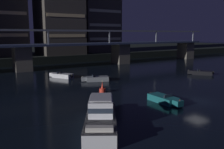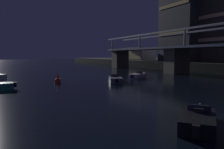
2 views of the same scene
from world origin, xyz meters
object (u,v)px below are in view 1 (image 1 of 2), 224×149
Objects in this scene: speedboat_mid_right at (201,73)px; speedboat_near_center at (62,75)px; speedboat_mid_center at (96,79)px; channel_buoy at (102,89)px; cabin_cruiser_near_left at (101,116)px; speedboat_mid_left at (164,99)px; tower_east_tall at (99,18)px; river_bridge at (77,50)px; tower_central at (58,7)px; tower_west_tall at (1,3)px.

speedboat_near_center is at bearing 155.03° from speedboat_mid_right.
channel_buoy is at bearing -111.99° from speedboat_mid_center.
cabin_cruiser_near_left is 13.07m from channel_buoy.
speedboat_mid_left is at bearing -64.93° from channel_buoy.
speedboat_mid_center is at bearing 63.19° from cabin_cruiser_near_left.
tower_east_tall reaches higher than speedboat_near_center.
river_bridge is at bearing 76.19° from speedboat_mid_center.
channel_buoy reaches higher than speedboat_mid_center.
speedboat_near_center is at bearing 121.89° from speedboat_mid_center.
speedboat_mid_left is (4.80, -23.10, 0.00)m from speedboat_near_center.
speedboat_mid_right is (15.96, -40.22, -16.11)m from tower_central.
tower_west_tall is 3.36× the size of cabin_cruiser_near_left.
speedboat_mid_right is at bearing -14.10° from speedboat_mid_center.
river_bridge is 41.62m from cabin_cruiser_near_left.
tower_central is 54.03m from speedboat_mid_left.
cabin_cruiser_near_left reaches higher than speedboat_mid_center.
speedboat_near_center and speedboat_mid_right have the same top height.
river_bridge reaches higher than speedboat_near_center.
tower_central is 15.46m from tower_east_tall.
tower_east_tall reaches higher than cabin_cruiser_near_left.
river_bridge is at bearing 73.72° from channel_buoy.
speedboat_mid_center is at bearing 165.90° from speedboat_mid_right.
channel_buoy is (6.53, 11.31, -0.57)m from cabin_cruiser_near_left.
tower_west_tall reaches higher than channel_buoy.
tower_west_tall is at bearing 175.94° from tower_east_tall.
tower_central is 46.60m from channel_buoy.
cabin_cruiser_near_left is at bearing -110.56° from river_bridge.
cabin_cruiser_near_left is (-30.59, -56.10, -12.64)m from tower_east_tall.
tower_east_tall is 44.26m from speedboat_mid_center.
speedboat_near_center is (5.71, 25.90, -0.64)m from cabin_cruiser_near_left.
tower_central reaches higher than channel_buoy.
speedboat_mid_left is at bearing -110.64° from tower_east_tall.
channel_buoy is at bearing -82.06° from tower_west_tall.
speedboat_near_center is 0.94× the size of speedboat_mid_center.
speedboat_mid_left is at bearing -79.25° from tower_west_tall.
speedboat_mid_left is 1.15× the size of speedboat_mid_right.
river_bridge is at bearing 55.61° from speedboat_near_center.
speedboat_mid_center is (4.07, -6.55, 0.00)m from speedboat_near_center.
speedboat_mid_center is at bearing -58.11° from speedboat_near_center.
tower_west_tall is 56.88m from speedboat_mid_right.
speedboat_near_center is 0.92× the size of speedboat_mid_left.
tower_central is at bearing 86.49° from river_bridge.
river_bridge is at bearing -53.07° from tower_west_tall.
speedboat_near_center is (-24.88, -30.19, -13.28)m from tower_east_tall.
river_bridge is 9.76× the size of cabin_cruiser_near_left.
tower_west_tall reaches higher than river_bridge.
tower_east_tall is at bearing 7.43° from tower_central.
cabin_cruiser_near_left is 1.96× the size of speedboat_mid_right.
tower_central is (15.53, -4.14, -0.50)m from tower_west_tall.
tower_east_tall is 5.13× the size of speedboat_mid_right.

